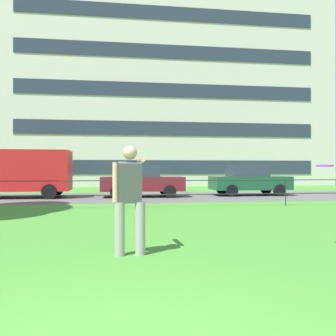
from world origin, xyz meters
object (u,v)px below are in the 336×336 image
person_thrower (130,196)px  frisbee (325,166)px  car_dark_green_center (249,180)px  apartment_building_background (162,84)px  car_maroon_right (141,181)px  panel_van_far_right (16,171)px

person_thrower → frisbee: size_ratio=4.62×
car_dark_green_center → frisbee: bearing=-105.1°
person_thrower → apartment_building_background: apartment_building_background is taller
frisbee → car_maroon_right: (-2.19, 12.31, -0.62)m
person_thrower → apartment_building_background: bearing=81.9°
apartment_building_background → panel_van_far_right: bearing=-119.0°
frisbee → panel_van_far_right: panel_van_far_right is taller
car_maroon_right → apartment_building_background: apartment_building_background is taller
person_thrower → car_dark_green_center: 14.22m
person_thrower → panel_van_far_right: bearing=111.4°
car_maroon_right → car_dark_green_center: same height
car_maroon_right → apartment_building_background: (3.02, 16.17, 8.54)m
car_maroon_right → panel_van_far_right: bearing=178.5°
panel_van_far_right → car_maroon_right: (5.87, -0.16, -0.49)m
frisbee → person_thrower: bearing=178.1°
frisbee → car_dark_green_center: (3.42, 12.69, -0.62)m
car_maroon_right → person_thrower: bearing=-94.8°
frisbee → car_dark_green_center: size_ratio=0.09×
panel_van_far_right → apartment_building_background: size_ratio=0.18×
person_thrower → apartment_building_background: size_ratio=0.06×
person_thrower → car_dark_green_center: size_ratio=0.43×
person_thrower → car_maroon_right: (1.02, 12.21, -0.15)m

